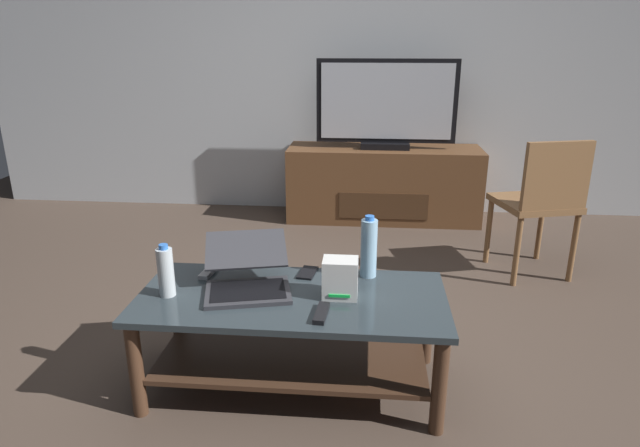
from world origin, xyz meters
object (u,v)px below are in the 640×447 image
(laptop, at_px, (247,274))
(water_bottle_far, at_px, (369,248))
(media_cabinet, at_px, (383,184))
(cell_phone, at_px, (308,273))
(dining_chair, at_px, (542,199))
(coffee_table, at_px, (292,324))
(router_box, at_px, (340,278))
(tv_remote, at_px, (209,271))
(television, at_px, (386,106))
(soundbar_remote, at_px, (321,313))
(water_bottle_near, at_px, (166,272))

(laptop, distance_m, water_bottle_far, 0.55)
(media_cabinet, distance_m, cell_phone, 2.24)
(dining_chair, bearing_deg, coffee_table, -136.56)
(water_bottle_far, bearing_deg, router_box, -117.51)
(coffee_table, relative_size, dining_chair, 1.43)
(coffee_table, bearing_deg, dining_chair, 43.44)
(media_cabinet, bearing_deg, router_box, -95.49)
(router_box, height_order, tv_remote, router_box)
(television, bearing_deg, dining_chair, -49.21)
(water_bottle_far, relative_size, soundbar_remote, 1.78)
(media_cabinet, xyz_separation_m, water_bottle_near, (-0.95, -2.47, 0.25))
(television, distance_m, water_bottle_far, 2.21)
(water_bottle_near, xyz_separation_m, cell_phone, (0.56, 0.27, -0.10))
(laptop, xyz_separation_m, router_box, (0.40, -0.05, 0.02))
(coffee_table, relative_size, television, 1.15)
(coffee_table, relative_size, tv_remote, 8.08)
(soundbar_remote, bearing_deg, water_bottle_far, 70.07)
(media_cabinet, distance_m, tv_remote, 2.40)
(dining_chair, distance_m, tv_remote, 2.11)
(media_cabinet, xyz_separation_m, water_bottle_far, (-0.12, -2.20, 0.28))
(media_cabinet, relative_size, television, 1.42)
(laptop, bearing_deg, water_bottle_far, 18.02)
(media_cabinet, distance_m, television, 0.65)
(media_cabinet, relative_size, dining_chair, 1.76)
(media_cabinet, height_order, water_bottle_near, water_bottle_near)
(cell_phone, distance_m, tv_remote, 0.45)
(coffee_table, xyz_separation_m, tv_remote, (-0.41, 0.19, 0.15))
(coffee_table, distance_m, television, 2.53)
(router_box, xyz_separation_m, water_bottle_near, (-0.72, -0.05, 0.02))
(television, bearing_deg, tv_remote, -110.81)
(coffee_table, bearing_deg, cell_phone, 79.54)
(coffee_table, xyz_separation_m, cell_phone, (0.04, 0.22, 0.14))
(soundbar_remote, bearing_deg, dining_chair, 54.30)
(television, height_order, cell_phone, television)
(cell_phone, bearing_deg, laptop, -137.62)
(television, bearing_deg, coffee_table, -100.24)
(coffee_table, height_order, dining_chair, dining_chair)
(water_bottle_far, bearing_deg, dining_chair, 45.43)
(media_cabinet, height_order, cell_phone, media_cabinet)
(media_cabinet, distance_m, router_box, 2.44)
(coffee_table, xyz_separation_m, dining_chair, (1.38, 1.31, 0.21))
(laptop, xyz_separation_m, soundbar_remote, (0.34, -0.22, -0.05))
(router_box, relative_size, soundbar_remote, 1.04)
(television, distance_m, cell_phone, 2.27)
(laptop, distance_m, router_box, 0.41)
(media_cabinet, height_order, water_bottle_far, water_bottle_far)
(router_box, relative_size, tv_remote, 1.04)
(coffee_table, bearing_deg, water_bottle_near, -175.02)
(television, bearing_deg, water_bottle_far, -93.09)
(router_box, height_order, soundbar_remote, router_box)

